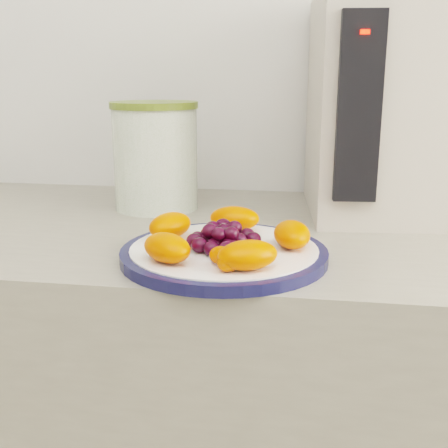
# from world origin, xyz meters

# --- Properties ---
(plate_rim) EXTENTS (0.28, 0.28, 0.01)m
(plate_rim) POSITION_xyz_m (-0.06, 1.02, 0.91)
(plate_rim) COLOR #12153C
(plate_rim) RESTS_ON counter
(plate_face) EXTENTS (0.26, 0.26, 0.02)m
(plate_face) POSITION_xyz_m (-0.06, 1.02, 0.91)
(plate_face) COLOR white
(plate_face) RESTS_ON counter
(canister) EXTENTS (0.19, 0.19, 0.19)m
(canister) POSITION_xyz_m (-0.23, 1.31, 0.99)
(canister) COLOR #366412
(canister) RESTS_ON counter
(canister_lid) EXTENTS (0.20, 0.20, 0.01)m
(canister_lid) POSITION_xyz_m (-0.23, 1.31, 1.09)
(canister_lid) COLOR #5F6F26
(canister_lid) RESTS_ON canister
(appliance_body) EXTENTS (0.24, 0.32, 0.38)m
(appliance_body) POSITION_xyz_m (0.16, 1.34, 1.09)
(appliance_body) COLOR #BDB2A2
(appliance_body) RESTS_ON counter
(appliance_panel) EXTENTS (0.07, 0.03, 0.28)m
(appliance_panel) POSITION_xyz_m (0.12, 1.18, 1.09)
(appliance_panel) COLOR black
(appliance_panel) RESTS_ON appliance_body
(appliance_led) EXTENTS (0.01, 0.01, 0.01)m
(appliance_led) POSITION_xyz_m (0.12, 1.17, 1.20)
(appliance_led) COLOR #FF0C05
(appliance_led) RESTS_ON appliance_panel
(fruit_plate) EXTENTS (0.24, 0.24, 0.04)m
(fruit_plate) POSITION_xyz_m (-0.06, 1.02, 0.93)
(fruit_plate) COLOR #FB4200
(fruit_plate) RESTS_ON plate_face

